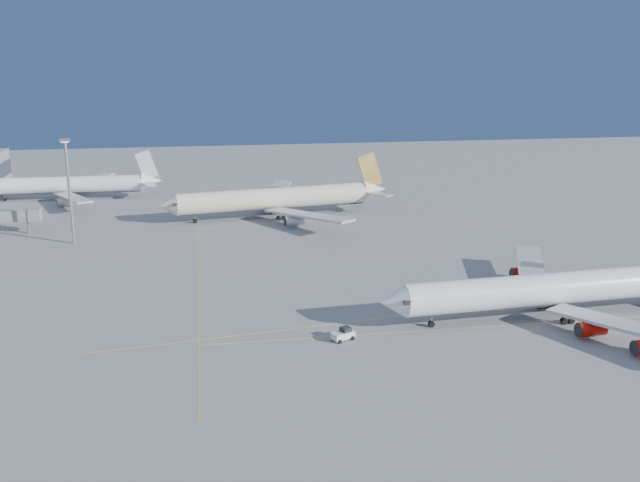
{
  "coord_description": "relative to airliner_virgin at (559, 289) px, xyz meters",
  "views": [
    {
      "loc": [
        -38.06,
        -129.1,
        49.06
      ],
      "look_at": [
        -12.34,
        24.94,
        7.0
      ],
      "focal_mm": 40.0,
      "sensor_mm": 36.0,
      "label": 1
    }
  ],
  "objects": [
    {
      "name": "airliner_etihad",
      "position": [
        -43.4,
        91.41,
        0.37
      ],
      "size": [
        70.91,
        64.83,
        18.55
      ],
      "rotation": [
        0.0,
        0.0,
        0.16
      ],
      "color": "beige",
      "rests_on": "ground"
    },
    {
      "name": "airliner_virgin",
      "position": [
        0.0,
        0.0,
        0.0
      ],
      "size": [
        70.94,
        63.59,
        17.5
      ],
      "rotation": [
        0.0,
        0.0,
        0.07
      ],
      "color": "white",
      "rests_on": "ground"
    },
    {
      "name": "ground",
      "position": [
        -27.64,
        10.68,
        -5.27
      ],
      "size": [
        500.0,
        500.0,
        0.0
      ],
      "primitive_type": "plane",
      "color": "slate",
      "rests_on": "ground"
    },
    {
      "name": "taxiway_lines",
      "position": [
        -42.35,
        17.02,
        -5.26
      ],
      "size": [
        118.86,
        140.0,
        0.02
      ],
      "color": "yellow",
      "rests_on": "ground"
    },
    {
      "name": "jet_bridge",
      "position": [
        -120.75,
        82.68,
        -0.1
      ],
      "size": [
        23.6,
        3.6,
        6.9
      ],
      "color": "gray",
      "rests_on": "ground"
    },
    {
      "name": "airliner_third",
      "position": [
        -109.6,
        128.82,
        -0.32
      ],
      "size": [
        60.89,
        56.28,
        16.37
      ],
      "rotation": [
        0.0,
        0.0,
        -0.02
      ],
      "color": "white",
      "rests_on": "ground"
    },
    {
      "name": "light_mast",
      "position": [
        -99.59,
        69.51,
        10.84
      ],
      "size": [
        2.36,
        2.36,
        27.29
      ],
      "color": "gray",
      "rests_on": "ground"
    },
    {
      "name": "pushback_tug",
      "position": [
        -42.6,
        -4.9,
        -4.25
      ],
      "size": [
        4.41,
        3.65,
        2.22
      ],
      "rotation": [
        0.0,
        0.0,
        0.44
      ],
      "color": "white",
      "rests_on": "ground"
    }
  ]
}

